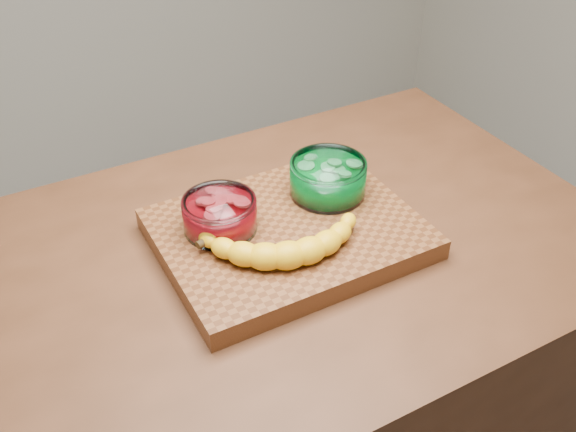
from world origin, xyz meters
TOP-DOWN VIEW (x-y plane):
  - counter at (0.00, 0.00)m, footprint 1.20×0.80m
  - cutting_board at (0.00, 0.00)m, footprint 0.45×0.35m
  - bowl_red at (-0.11, 0.05)m, footprint 0.13×0.13m
  - bowl_green at (0.11, 0.05)m, footprint 0.14×0.14m
  - banana at (-0.03, -0.05)m, footprint 0.30×0.17m

SIDE VIEW (x-z plane):
  - counter at x=0.00m, z-range 0.00..0.90m
  - cutting_board at x=0.00m, z-range 0.90..0.94m
  - banana at x=-0.03m, z-range 0.94..0.98m
  - bowl_red at x=-0.11m, z-range 0.94..1.00m
  - bowl_green at x=0.11m, z-range 0.94..1.01m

